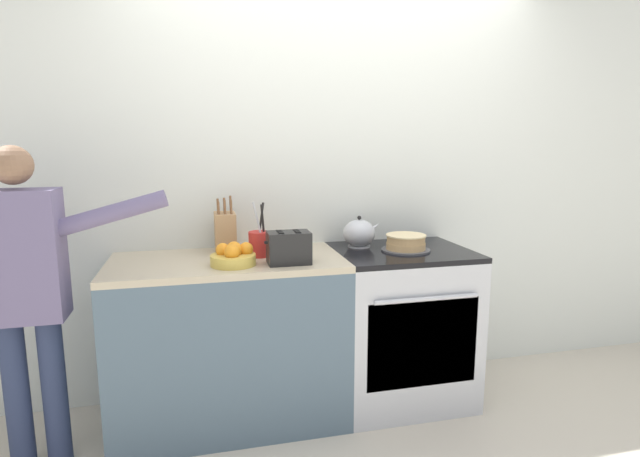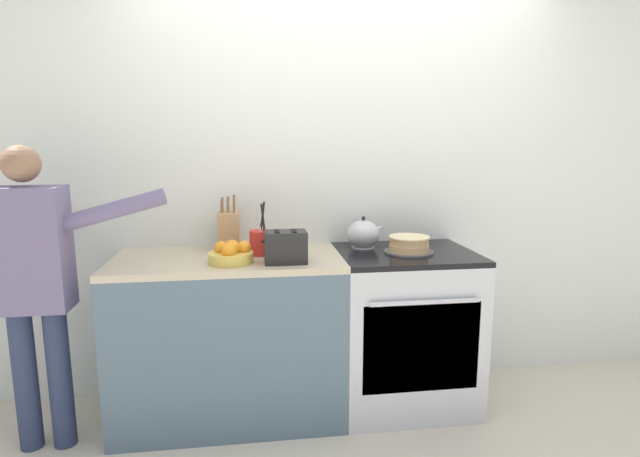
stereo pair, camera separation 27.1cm
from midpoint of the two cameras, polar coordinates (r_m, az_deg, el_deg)
name	(u,v)px [view 2 (the right image)]	position (r m, az deg, el deg)	size (l,w,h in m)	color
ground_plane	(363,434)	(2.87, 7.85, -22.32)	(16.00, 16.00, 0.00)	beige
wall_back	(342,179)	(3.07, 5.10, 5.63)	(8.00, 0.04, 2.60)	silver
counter_cabinet	(230,337)	(2.86, -7.52, -12.21)	(1.23, 0.64, 0.91)	#4C6070
stove_range	(404,328)	(3.03, 12.13, -11.06)	(0.77, 0.67, 0.91)	#B7BABF
layer_cake	(409,245)	(2.86, 12.84, -1.87)	(0.28, 0.28, 0.09)	#4C4C51
tea_kettle	(364,234)	(2.94, 7.64, -0.66)	(0.23, 0.19, 0.19)	#B7BABF
knife_block	(229,231)	(2.87, -7.74, -0.25)	(0.11, 0.18, 0.32)	tan
utensil_crock	(260,242)	(2.74, -4.05, -1.55)	(0.12, 0.12, 0.30)	red
fruit_bowl	(231,254)	(2.58, -7.18, -2.96)	(0.23, 0.23, 0.12)	gold
toaster	(286,247)	(2.55, -0.95, -2.15)	(0.23, 0.14, 0.17)	black
person_baker	(34,275)	(2.70, -27.45, -4.76)	(0.89, 0.20, 1.51)	#283351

